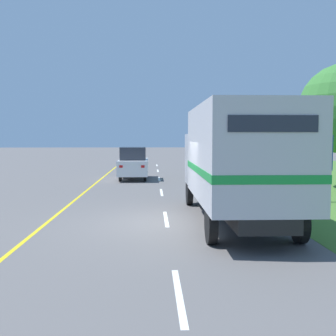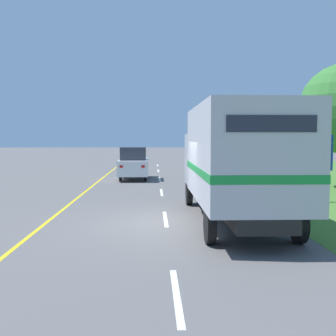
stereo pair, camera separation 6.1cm
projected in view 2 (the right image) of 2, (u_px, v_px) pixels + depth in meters
ground_plane at (166, 222)px, 13.08m from camera, size 200.00×200.00×0.00m
edge_line_yellow at (87, 190)px, 20.97m from camera, size 0.12×51.93×0.01m
centre_dash_nearest at (177, 295)px, 7.03m from camera, size 0.12×2.60×0.01m
centre_dash_near at (165, 219)px, 13.61m from camera, size 0.12×2.60×0.01m
centre_dash_mid_a at (162, 192)px, 20.19m from camera, size 0.12×2.60×0.01m
centre_dash_mid_b at (160, 179)px, 26.77m from camera, size 0.12×2.60×0.01m
centre_dash_far at (158, 171)px, 33.35m from camera, size 0.12×2.60×0.01m
centre_dash_farthest at (158, 165)px, 39.93m from camera, size 0.12×2.60×0.01m
horse_trailer_truck at (236, 159)px, 12.73m from camera, size 2.60×8.18×3.52m
lead_car_white at (134, 163)px, 26.43m from camera, size 1.80×4.29×2.04m
highway_sign at (306, 159)px, 17.04m from camera, size 2.26×0.09×2.74m
roadside_tree_mid at (265, 130)px, 30.70m from camera, size 3.35×3.35×4.85m
delineator_post at (298, 203)px, 13.72m from camera, size 0.08×0.08×0.95m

